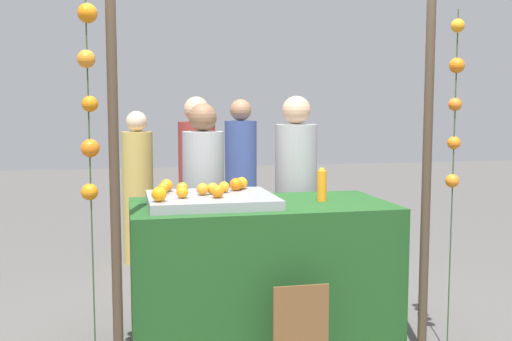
# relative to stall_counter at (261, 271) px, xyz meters

# --- Properties ---
(ground_plane) EXTENTS (24.00, 24.00, 0.00)m
(ground_plane) POSITION_rel_stall_counter_xyz_m (0.00, 0.00, -0.46)
(ground_plane) COLOR #565451
(stall_counter) EXTENTS (1.69, 0.88, 0.92)m
(stall_counter) POSITION_rel_stall_counter_xyz_m (0.00, 0.00, 0.00)
(stall_counter) COLOR #1E4C1E
(stall_counter) RESTS_ON ground_plane
(orange_tray) EXTENTS (0.81, 0.71, 0.06)m
(orange_tray) POSITION_rel_stall_counter_xyz_m (-0.33, 0.02, 0.49)
(orange_tray) COLOR gray
(orange_tray) RESTS_ON stall_counter
(orange_0) EXTENTS (0.07, 0.07, 0.07)m
(orange_0) POSITION_rel_stall_counter_xyz_m (-0.62, 0.16, 0.56)
(orange_0) COLOR orange
(orange_0) RESTS_ON orange_tray
(orange_1) EXTENTS (0.08, 0.08, 0.08)m
(orange_1) POSITION_rel_stall_counter_xyz_m (-0.30, -0.11, 0.56)
(orange_1) COLOR orange
(orange_1) RESTS_ON orange_tray
(orange_2) EXTENTS (0.09, 0.09, 0.09)m
(orange_2) POSITION_rel_stall_counter_xyz_m (-0.13, 0.19, 0.56)
(orange_2) COLOR orange
(orange_2) RESTS_ON orange_tray
(orange_3) EXTENTS (0.08, 0.08, 0.08)m
(orange_3) POSITION_rel_stall_counter_xyz_m (-0.23, 0.12, 0.56)
(orange_3) COLOR orange
(orange_3) RESTS_ON orange_tray
(orange_4) EXTENTS (0.08, 0.08, 0.08)m
(orange_4) POSITION_rel_stall_counter_xyz_m (-0.52, -0.08, 0.56)
(orange_4) COLOR orange
(orange_4) RESTS_ON orange_tray
(orange_5) EXTENTS (0.08, 0.08, 0.08)m
(orange_5) POSITION_rel_stall_counter_xyz_m (-0.50, 0.11, 0.56)
(orange_5) COLOR orange
(orange_5) RESTS_ON orange_tray
(orange_6) EXTENTS (0.09, 0.09, 0.09)m
(orange_6) POSITION_rel_stall_counter_xyz_m (-0.60, 0.24, 0.56)
(orange_6) COLOR orange
(orange_6) RESTS_ON orange_tray
(orange_7) EXTENTS (0.09, 0.09, 0.09)m
(orange_7) POSITION_rel_stall_counter_xyz_m (-0.67, -0.19, 0.57)
(orange_7) COLOR orange
(orange_7) RESTS_ON orange_tray
(orange_8) EXTENTS (0.08, 0.08, 0.08)m
(orange_8) POSITION_rel_stall_counter_xyz_m (-0.38, 0.03, 0.56)
(orange_8) COLOR orange
(orange_8) RESTS_ON orange_tray
(orange_9) EXTENTS (0.08, 0.08, 0.08)m
(orange_9) POSITION_rel_stall_counter_xyz_m (-0.31, 0.05, 0.56)
(orange_9) COLOR orange
(orange_9) RESTS_ON orange_tray
(orange_10) EXTENTS (0.08, 0.08, 0.08)m
(orange_10) POSITION_rel_stall_counter_xyz_m (-0.08, 0.26, 0.56)
(orange_10) COLOR orange
(orange_10) RESTS_ON orange_tray
(juice_bottle) EXTENTS (0.07, 0.07, 0.22)m
(juice_bottle) POSITION_rel_stall_counter_xyz_m (0.42, -0.01, 0.57)
(juice_bottle) COLOR orange
(juice_bottle) RESTS_ON stall_counter
(chalkboard_sign) EXTENTS (0.33, 0.03, 0.56)m
(chalkboard_sign) POSITION_rel_stall_counter_xyz_m (0.09, -0.62, -0.19)
(chalkboard_sign) COLOR brown
(chalkboard_sign) RESTS_ON ground_plane
(vendor_left) EXTENTS (0.32, 0.32, 1.58)m
(vendor_left) POSITION_rel_stall_counter_xyz_m (-0.28, 0.74, 0.27)
(vendor_left) COLOR #99999E
(vendor_left) RESTS_ON ground_plane
(vendor_right) EXTENTS (0.33, 0.33, 1.64)m
(vendor_right) POSITION_rel_stall_counter_xyz_m (0.45, 0.72, 0.30)
(vendor_right) COLOR #99999E
(vendor_right) RESTS_ON ground_plane
(crowd_person_0) EXTENTS (0.33, 0.33, 1.65)m
(crowd_person_0) POSITION_rel_stall_counter_xyz_m (-0.24, 1.54, 0.30)
(crowd_person_0) COLOR maroon
(crowd_person_0) RESTS_ON ground_plane
(crowd_person_1) EXTENTS (0.30, 0.30, 1.52)m
(crowd_person_1) POSITION_rel_stall_counter_xyz_m (-0.74, 2.25, 0.24)
(crowd_person_1) COLOR tan
(crowd_person_1) RESTS_ON ground_plane
(crowd_person_2) EXTENTS (0.33, 0.33, 1.63)m
(crowd_person_2) POSITION_rel_stall_counter_xyz_m (0.31, 2.28, 0.30)
(crowd_person_2) COLOR #384C8C
(crowd_person_2) RESTS_ON ground_plane
(canopy_post_left) EXTENTS (0.06, 0.06, 2.32)m
(canopy_post_left) POSITION_rel_stall_counter_xyz_m (-0.93, -0.48, 0.70)
(canopy_post_left) COLOR #473828
(canopy_post_left) RESTS_ON ground_plane
(canopy_post_right) EXTENTS (0.06, 0.06, 2.32)m
(canopy_post_right) POSITION_rel_stall_counter_xyz_m (0.93, -0.48, 0.70)
(canopy_post_right) COLOR #473828
(canopy_post_right) RESTS_ON ground_plane
(garland_strand_left) EXTENTS (0.11, 0.11, 2.14)m
(garland_strand_left) POSITION_rel_stall_counter_xyz_m (-1.05, -0.51, 1.12)
(garland_strand_left) COLOR #2D4C23
(garland_strand_left) RESTS_ON ground_plane
(garland_strand_right) EXTENTS (0.10, 0.10, 2.14)m
(garland_strand_right) POSITION_rel_stall_counter_xyz_m (1.11, -0.48, 1.10)
(garland_strand_right) COLOR #2D4C23
(garland_strand_right) RESTS_ON ground_plane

